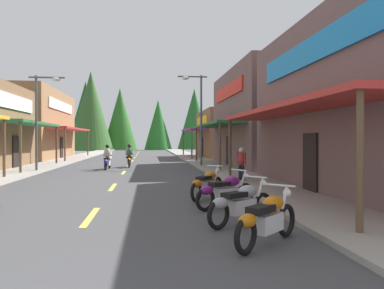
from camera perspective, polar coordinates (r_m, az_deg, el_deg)
ground at (r=28.37m, az=-9.28°, el=-3.16°), size 9.15×83.83×0.10m
sidewalk_left at (r=29.22m, az=-20.68°, el=-2.87°), size 2.40×83.83×0.12m
sidewalk_right at (r=28.67m, az=2.35°, el=-2.89°), size 2.40×83.83×0.12m
centerline_dashes at (r=31.04m, az=-9.03°, el=-2.72°), size 0.16×58.04×0.01m
storefront_left_far at (r=40.21m, az=-23.51°, el=2.64°), size 8.67×13.75×6.49m
storefront_right_middle at (r=28.13m, az=12.36°, el=3.75°), size 8.81×12.21×6.73m
storefront_right_far at (r=40.71m, az=6.43°, el=1.53°), size 8.88×10.06×4.86m
streetlamp_left at (r=23.77m, az=-21.28°, el=4.97°), size 1.99×0.30×5.53m
streetlamp_right at (r=26.33m, az=0.74°, el=5.47°), size 1.99×0.30×6.24m
motorcycle_parked_right_0 at (r=7.08m, az=11.01°, el=-10.61°), size 1.60×1.57×1.04m
motorcycle_parked_right_1 at (r=8.67m, az=7.25°, el=-8.50°), size 1.79×1.34×1.04m
motorcycle_parked_right_2 at (r=10.64m, az=4.93°, el=-6.78°), size 1.87×1.22×1.04m
motorcycle_parked_right_3 at (r=12.25m, az=2.23°, el=-5.78°), size 1.32×1.81×1.04m
rider_cruising_lead at (r=24.81m, az=-12.37°, el=-2.10°), size 0.60×2.14×1.57m
rider_cruising_trailing at (r=26.45m, az=-9.23°, el=-1.91°), size 0.60×2.14×1.57m
pedestrian_browsing at (r=16.79m, az=7.29°, el=-2.68°), size 0.40×0.52×1.53m
treeline_backdrop at (r=71.57m, az=-10.28°, el=4.11°), size 26.97×13.26×13.56m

